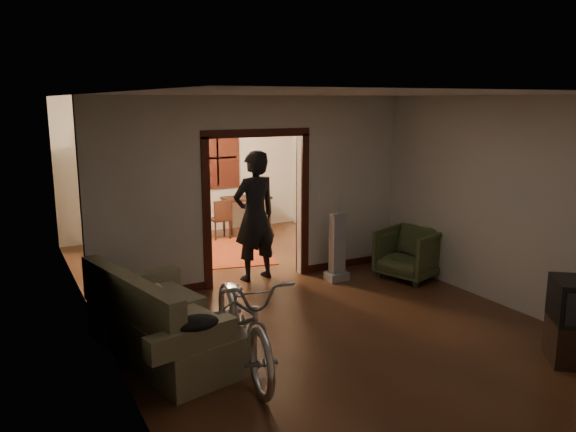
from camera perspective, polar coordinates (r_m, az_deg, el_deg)
floor at (r=8.14m, az=-0.99°, el=-7.92°), size 5.00×8.50×0.01m
ceiling at (r=7.67m, az=-1.07°, el=12.19°), size 5.00×8.50×0.01m
wall_back at (r=11.70m, az=-10.48°, el=4.95°), size 5.00×0.02×2.80m
wall_left at (r=7.04m, az=-19.50°, el=0.11°), size 0.02×8.50×2.80m
wall_right at (r=9.17m, az=13.07°, el=3.03°), size 0.02×8.50×2.80m
partition_wall at (r=8.45m, az=-3.32°, el=2.60°), size 5.00×0.14×2.80m
door_casing at (r=8.51m, az=-3.30°, el=0.61°), size 1.74×0.20×2.32m
far_window at (r=11.87m, az=-7.21°, el=5.88°), size 0.98×0.06×1.28m
chandelier at (r=9.98m, az=-7.62°, el=9.39°), size 0.24×0.24×0.24m
light_switch at (r=8.89m, az=3.06°, el=2.08°), size 0.08×0.01×0.12m
sofa at (r=6.31m, az=-12.40°, el=-9.58°), size 1.37×2.21×0.95m
rolled_paper at (r=6.58m, az=-12.28°, el=-8.13°), size 0.11×0.85×0.11m
jacket at (r=5.43m, az=-9.34°, el=-10.67°), size 0.44×0.33×0.13m
bicycle at (r=5.87m, az=-4.53°, el=-10.30°), size 0.99×2.12×1.07m
armchair at (r=8.95m, az=12.21°, el=-3.74°), size 1.08×1.06×0.78m
tv_stand at (r=6.78m, az=26.97°, el=-11.25°), size 0.69×0.70×0.47m
vacuum at (r=8.63m, az=5.02°, el=-3.17°), size 0.35×0.29×1.05m
person at (r=8.56m, az=-3.40°, el=-0.00°), size 0.80×0.59×2.00m
oriental_rug at (r=10.35m, az=-6.53°, el=-3.66°), size 1.97×2.34×0.02m
locker at (r=10.94m, az=-16.05°, el=1.98°), size 1.08×0.78×1.95m
globe at (r=10.83m, az=-16.33°, el=7.02°), size 0.27×0.27×0.27m
desk at (r=11.94m, az=-4.22°, el=0.20°), size 1.02×0.64×0.72m
desk_chair at (r=11.28m, az=-6.95°, el=-0.33°), size 0.36×0.36×0.80m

